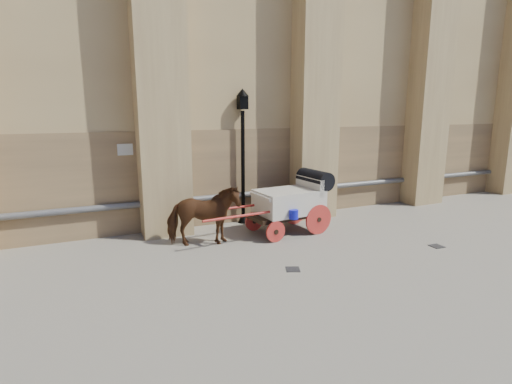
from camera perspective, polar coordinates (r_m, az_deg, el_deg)
name	(u,v)px	position (r m, az deg, el deg)	size (l,w,h in m)	color
ground	(245,273)	(9.19, -1.59, -11.43)	(90.00, 90.00, 0.00)	gray
horse	(203,216)	(10.76, -7.54, -3.43)	(0.88, 1.93, 1.63)	#5A2D15
carriage	(293,200)	(11.92, 5.29, -1.10)	(4.21, 1.58, 1.81)	black
street_lamp	(243,153)	(12.60, -1.89, 5.60)	(0.40, 0.40, 4.24)	black
drain_grate_near	(293,269)	(9.38, 5.28, -10.94)	(0.32, 0.32, 0.01)	black
drain_grate_far	(437,246)	(11.85, 24.40, -7.06)	(0.32, 0.32, 0.01)	black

